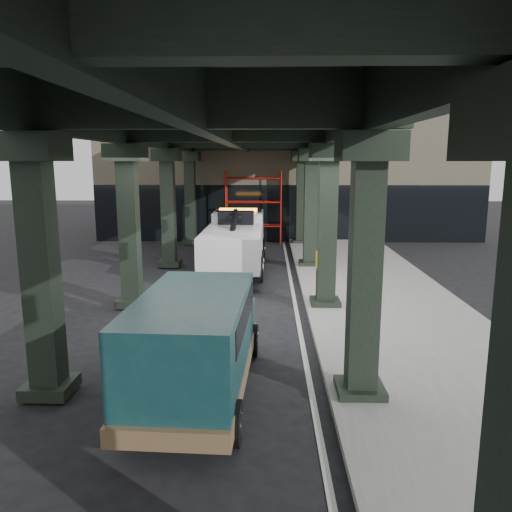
# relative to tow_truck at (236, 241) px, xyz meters

# --- Properties ---
(ground) EXTENTS (90.00, 90.00, 0.00)m
(ground) POSITION_rel_tow_truck_xyz_m (0.53, -7.48, -1.25)
(ground) COLOR black
(ground) RESTS_ON ground
(sidewalk) EXTENTS (5.00, 40.00, 0.15)m
(sidewalk) POSITION_rel_tow_truck_xyz_m (5.03, -5.48, -1.18)
(sidewalk) COLOR gray
(sidewalk) RESTS_ON ground
(lane_stripe) EXTENTS (0.12, 38.00, 0.01)m
(lane_stripe) POSITION_rel_tow_truck_xyz_m (2.23, -5.48, -1.25)
(lane_stripe) COLOR silver
(lane_stripe) RESTS_ON ground
(viaduct) EXTENTS (7.40, 32.00, 6.40)m
(viaduct) POSITION_rel_tow_truck_xyz_m (0.13, -5.48, 4.21)
(viaduct) COLOR black
(viaduct) RESTS_ON ground
(building) EXTENTS (22.00, 10.00, 8.00)m
(building) POSITION_rel_tow_truck_xyz_m (2.53, 12.52, 2.75)
(building) COLOR #C6B793
(building) RESTS_ON ground
(scaffolding) EXTENTS (3.08, 0.88, 4.00)m
(scaffolding) POSITION_rel_tow_truck_xyz_m (0.53, 7.16, 0.85)
(scaffolding) COLOR #B5190E
(scaffolding) RESTS_ON ground
(tow_truck) EXTENTS (2.44, 7.88, 2.57)m
(tow_truck) POSITION_rel_tow_truck_xyz_m (0.00, 0.00, 0.00)
(tow_truck) COLOR black
(tow_truck) RESTS_ON ground
(towed_van) EXTENTS (2.29, 5.25, 2.09)m
(towed_van) POSITION_rel_tow_truck_xyz_m (-0.00, -11.44, -0.13)
(towed_van) COLOR #10373A
(towed_van) RESTS_ON ground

